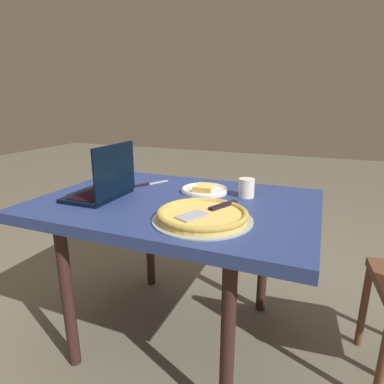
{
  "coord_description": "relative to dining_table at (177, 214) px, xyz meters",
  "views": [
    {
      "loc": [
        0.6,
        -1.28,
        1.17
      ],
      "look_at": [
        0.07,
        0.03,
        0.77
      ],
      "focal_mm": 29.84,
      "sensor_mm": 36.0,
      "label": 1
    }
  ],
  "objects": [
    {
      "name": "table_knife",
      "position": [
        -0.26,
        0.19,
        0.07
      ],
      "size": [
        0.12,
        0.2,
        0.01
      ],
      "color": "#B5C1C4",
      "rests_on": "dining_table"
    },
    {
      "name": "pizza_tray",
      "position": [
        0.2,
        -0.2,
        0.09
      ],
      "size": [
        0.39,
        0.39,
        0.04
      ],
      "color": "#96A8A0",
      "rests_on": "dining_table"
    },
    {
      "name": "pizza_plate",
      "position": [
        0.08,
        0.17,
        0.08
      ],
      "size": [
        0.23,
        0.23,
        0.04
      ],
      "color": "white",
      "rests_on": "dining_table"
    },
    {
      "name": "ground_plane",
      "position": [
        0.0,
        0.0,
        -0.66
      ],
      "size": [
        12.0,
        12.0,
        0.0
      ],
      "primitive_type": "plane",
      "color": "#686452"
    },
    {
      "name": "dining_table",
      "position": [
        0.0,
        0.0,
        0.0
      ],
      "size": [
        1.26,
        0.88,
        0.73
      ],
      "color": "navy",
      "rests_on": "ground_plane"
    },
    {
      "name": "laptop",
      "position": [
        -0.33,
        -0.1,
        0.13
      ],
      "size": [
        0.22,
        0.3,
        0.26
      ],
      "color": "black",
      "rests_on": "dining_table"
    },
    {
      "name": "drink_cup",
      "position": [
        0.29,
        0.17,
        0.12
      ],
      "size": [
        0.08,
        0.08,
        0.09
      ],
      "color": "white",
      "rests_on": "dining_table"
    }
  ]
}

